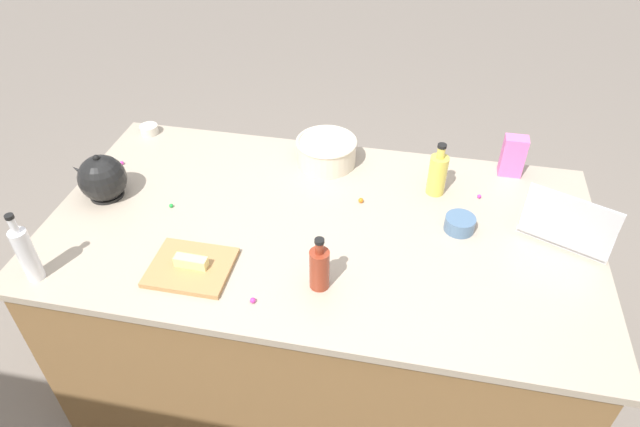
% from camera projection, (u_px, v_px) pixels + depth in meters
% --- Properties ---
extents(ground_plane, '(12.00, 12.00, 0.00)m').
position_uv_depth(ground_plane, '(320.00, 369.00, 2.60)').
color(ground_plane, slate).
extents(island_counter, '(1.99, 1.08, 0.90)m').
position_uv_depth(island_counter, '(320.00, 305.00, 2.31)').
color(island_counter, olive).
rests_on(island_counter, ground).
extents(laptop, '(0.37, 0.33, 0.22)m').
position_uv_depth(laptop, '(569.00, 226.00, 1.95)').
color(laptop, '#B7B7BC').
rests_on(laptop, island_counter).
extents(mixing_bowl_large, '(0.25, 0.25, 0.11)m').
position_uv_depth(mixing_bowl_large, '(326.00, 151.00, 2.29)').
color(mixing_bowl_large, beige).
rests_on(mixing_bowl_large, island_counter).
extents(bottle_soy, '(0.06, 0.06, 0.20)m').
position_uv_depth(bottle_soy, '(319.00, 268.00, 1.74)').
color(bottle_soy, maroon).
rests_on(bottle_soy, island_counter).
extents(bottle_vinegar, '(0.06, 0.06, 0.26)m').
position_uv_depth(bottle_vinegar, '(26.00, 253.00, 1.76)').
color(bottle_vinegar, white).
rests_on(bottle_vinegar, island_counter).
extents(bottle_oil, '(0.07, 0.07, 0.22)m').
position_uv_depth(bottle_oil, '(438.00, 174.00, 2.12)').
color(bottle_oil, '#DBC64C').
rests_on(bottle_oil, island_counter).
extents(kettle, '(0.21, 0.18, 0.20)m').
position_uv_depth(kettle, '(102.00, 179.00, 2.11)').
color(kettle, black).
rests_on(kettle, island_counter).
extents(cutting_board, '(0.27, 0.23, 0.02)m').
position_uv_depth(cutting_board, '(191.00, 267.00, 1.84)').
color(cutting_board, '#AD7F4C').
rests_on(cutting_board, island_counter).
extents(butter_stick_left, '(0.11, 0.04, 0.04)m').
position_uv_depth(butter_stick_left, '(191.00, 262.00, 1.83)').
color(butter_stick_left, '#F4E58C').
rests_on(butter_stick_left, cutting_board).
extents(ramekin_small, '(0.11, 0.11, 0.05)m').
position_uv_depth(ramekin_small, '(460.00, 224.00, 1.99)').
color(ramekin_small, slate).
rests_on(ramekin_small, island_counter).
extents(ramekin_medium, '(0.08, 0.08, 0.04)m').
position_uv_depth(ramekin_medium, '(149.00, 129.00, 2.50)').
color(ramekin_medium, beige).
rests_on(ramekin_medium, island_counter).
extents(candy_bag, '(0.09, 0.06, 0.17)m').
position_uv_depth(candy_bag, '(513.00, 156.00, 2.22)').
color(candy_bag, pink).
rests_on(candy_bag, island_counter).
extents(candy_0, '(0.02, 0.02, 0.02)m').
position_uv_depth(candy_0, '(361.00, 200.00, 2.12)').
color(candy_0, orange).
rests_on(candy_0, island_counter).
extents(candy_1, '(0.02, 0.02, 0.02)m').
position_uv_depth(candy_1, '(253.00, 300.00, 1.73)').
color(candy_1, '#CC3399').
rests_on(candy_1, island_counter).
extents(candy_2, '(0.02, 0.02, 0.02)m').
position_uv_depth(candy_2, '(122.00, 163.00, 2.32)').
color(candy_2, '#CC3399').
rests_on(candy_2, island_counter).
extents(candy_3, '(0.02, 0.02, 0.02)m').
position_uv_depth(candy_3, '(171.00, 206.00, 2.10)').
color(candy_3, green).
rests_on(candy_3, island_counter).
extents(candy_4, '(0.02, 0.02, 0.02)m').
position_uv_depth(candy_4, '(479.00, 196.00, 2.14)').
color(candy_4, '#CC3399').
rests_on(candy_4, island_counter).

